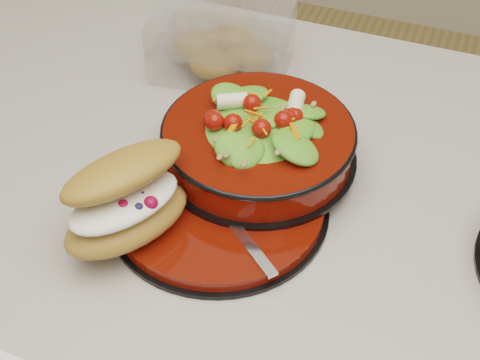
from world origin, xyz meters
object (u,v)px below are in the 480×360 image
(pastry_box, at_px, (223,43))
(croissant, at_px, (127,200))
(island_counter, at_px, (223,342))
(fork, at_px, (230,219))
(salad_bowl, at_px, (258,135))
(dinner_plate, at_px, (219,205))

(pastry_box, bearing_deg, croissant, -91.18)
(island_counter, xyz_separation_m, fork, (0.07, -0.12, 0.47))
(island_counter, relative_size, salad_bowl, 4.96)
(pastry_box, bearing_deg, salad_bowl, -63.60)
(dinner_plate, relative_size, salad_bowl, 1.07)
(salad_bowl, xyz_separation_m, fork, (0.01, -0.11, -0.04))
(fork, xyz_separation_m, pastry_box, (-0.14, 0.31, 0.02))
(croissant, bearing_deg, fork, -33.11)
(salad_bowl, distance_m, fork, 0.12)
(dinner_plate, relative_size, fork, 1.80)
(dinner_plate, distance_m, croissant, 0.12)
(fork, relative_size, pastry_box, 0.71)
(fork, bearing_deg, pastry_box, 62.29)
(dinner_plate, xyz_separation_m, salad_bowl, (0.02, 0.09, 0.05))
(dinner_plate, relative_size, pastry_box, 1.27)
(fork, bearing_deg, salad_bowl, 42.18)
(island_counter, relative_size, croissant, 6.61)
(salad_bowl, bearing_deg, pastry_box, 123.09)
(dinner_plate, xyz_separation_m, fork, (0.03, -0.03, 0.01))
(croissant, height_order, pastry_box, croissant)
(salad_bowl, height_order, pastry_box, salad_bowl)
(island_counter, height_order, fork, fork)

